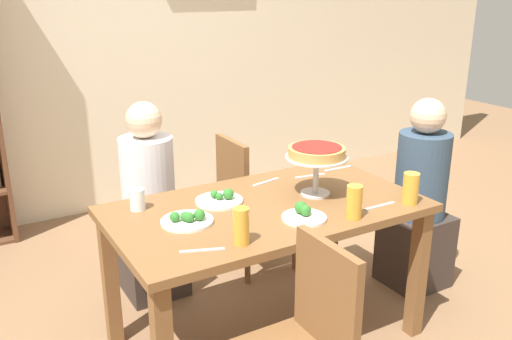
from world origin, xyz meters
name	(u,v)px	position (x,y,z in m)	size (l,w,h in m)	color
ground_plane	(266,336)	(0.00, 0.00, 0.00)	(12.00, 12.00, 0.00)	#846042
rear_partition	(118,31)	(0.00, 2.20, 1.40)	(8.00, 0.12, 2.80)	beige
dining_table	(266,224)	(0.00, 0.00, 0.64)	(1.49, 0.84, 0.74)	brown
diner_head_east	(419,208)	(1.07, 0.02, 0.49)	(0.34, 0.34, 1.15)	#382D28
diner_far_left	(150,215)	(-0.34, 0.73, 0.49)	(0.34, 0.34, 1.15)	#382D28
chair_far_right	(248,197)	(0.29, 0.70, 0.49)	(0.40, 0.40, 0.87)	brown
deep_dish_pizza_stand	(317,155)	(0.29, 0.00, 0.95)	(0.31, 0.31, 0.25)	silver
salad_plate_near_diner	(220,199)	(-0.17, 0.15, 0.75)	(0.23, 0.23, 0.07)	white
salad_plate_far_diner	(188,219)	(-0.41, 0.00, 0.76)	(0.24, 0.24, 0.07)	white
salad_plate_spare	(304,214)	(0.07, -0.22, 0.76)	(0.20, 0.20, 0.07)	white
beer_glass_amber_tall	(354,202)	(0.26, -0.33, 0.82)	(0.07, 0.07, 0.15)	gold
beer_glass_amber_short	(411,188)	(0.61, -0.33, 0.82)	(0.08, 0.08, 0.15)	gold
beer_glass_amber_spare	(241,226)	(-0.30, -0.30, 0.82)	(0.07, 0.07, 0.16)	gold
water_glass_clear_near	(137,199)	(-0.55, 0.26, 0.79)	(0.07, 0.07, 0.10)	white
cutlery_fork_near	(202,250)	(-0.47, -0.28, 0.74)	(0.18, 0.02, 0.01)	silver
cutlery_knife_near	(338,168)	(0.64, 0.26, 0.74)	(0.18, 0.02, 0.01)	silver
cutlery_fork_far	(266,182)	(0.17, 0.28, 0.74)	(0.18, 0.02, 0.01)	silver
cutlery_knife_far	(310,176)	(0.43, 0.24, 0.74)	(0.18, 0.02, 0.01)	silver
cutlery_spare_fork	(380,206)	(0.46, -0.28, 0.74)	(0.18, 0.02, 0.01)	silver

